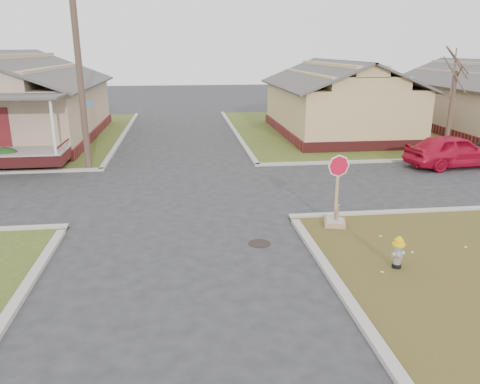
{
  "coord_description": "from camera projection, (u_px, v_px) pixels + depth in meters",
  "views": [
    {
      "loc": [
        0.12,
        -12.66,
        5.34
      ],
      "look_at": [
        1.82,
        1.0,
        1.1
      ],
      "focal_mm": 35.0,
      "sensor_mm": 36.0,
      "label": 1
    }
  ],
  "objects": [
    {
      "name": "manhole",
      "position": [
        260.0,
        243.0,
        13.35
      ],
      "size": [
        0.64,
        0.64,
        0.01
      ],
      "primitive_type": "cylinder",
      "color": "black",
      "rests_on": "ground"
    },
    {
      "name": "utility_pole",
      "position": [
        79.0,
        65.0,
        20.14
      ],
      "size": [
        1.8,
        0.28,
        9.0
      ],
      "color": "#473329",
      "rests_on": "ground"
    },
    {
      "name": "red_sedan",
      "position": [
        453.0,
        151.0,
        21.8
      ],
      "size": [
        4.7,
        2.35,
        1.54
      ],
      "primitive_type": "imported",
      "rotation": [
        0.0,
        0.0,
        1.69
      ],
      "color": "#B70D29",
      "rests_on": "ground"
    },
    {
      "name": "curbs",
      "position": [
        181.0,
        191.0,
        18.31
      ],
      "size": [
        80.0,
        40.0,
        0.12
      ],
      "primitive_type": null,
      "color": "#ADA59C",
      "rests_on": "ground"
    },
    {
      "name": "fire_hydrant",
      "position": [
        398.0,
        251.0,
        11.66
      ],
      "size": [
        0.31,
        0.31,
        0.84
      ],
      "rotation": [
        0.0,
        0.0,
        0.18
      ],
      "color": "black",
      "rests_on": "ground"
    },
    {
      "name": "corner_house",
      "position": [
        8.0,
        103.0,
        27.53
      ],
      "size": [
        10.1,
        15.5,
        5.3
      ],
      "color": "maroon",
      "rests_on": "ground"
    },
    {
      "name": "stop_sign",
      "position": [
        336.0,
        211.0,
        14.44
      ],
      "size": [
        0.64,
        0.63,
        2.26
      ],
      "rotation": [
        0.0,
        0.0,
        -0.27
      ],
      "color": "#A37A58",
      "rests_on": "ground"
    },
    {
      "name": "ground",
      "position": [
        182.0,
        240.0,
        13.57
      ],
      "size": [
        120.0,
        120.0,
        0.0
      ],
      "primitive_type": "plane",
      "color": "#28282A",
      "rests_on": "ground"
    },
    {
      "name": "hedge_right",
      "position": [
        6.0,
        158.0,
        21.13
      ],
      "size": [
        1.38,
        1.13,
        1.05
      ],
      "primitive_type": "ellipsoid",
      "color": "#1A3613",
      "rests_on": "verge_far_left"
    },
    {
      "name": "side_house_yellow",
      "position": [
        337.0,
        100.0,
        29.75
      ],
      "size": [
        7.6,
        11.6,
        4.7
      ],
      "color": "maroon",
      "rests_on": "ground"
    },
    {
      "name": "tree_mid_right",
      "position": [
        450.0,
        112.0,
        24.26
      ],
      "size": [
        0.22,
        0.22,
        4.2
      ],
      "primitive_type": "cylinder",
      "color": "#473329",
      "rests_on": "verge_far_right"
    }
  ]
}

